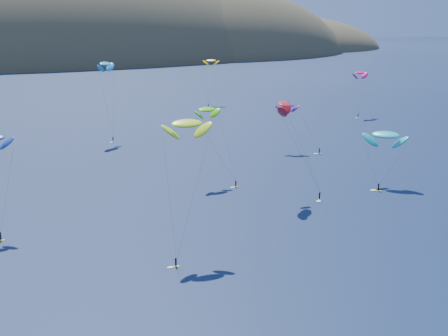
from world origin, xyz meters
The scene contains 9 objects.
island centered at (39.40, 562.36, -10.74)m, with size 730.00×300.00×210.00m.
kitesurfer_2 centered at (-16.83, 62.00, 23.14)m, with size 11.24×11.71×25.68m.
kitesurfer_3 centered at (4.58, 102.69, 18.44)m, with size 8.40×12.01×20.56m.
kitesurfer_4 centered at (-5.23, 165.96, 25.45)m, with size 9.06×11.09×27.94m.
kitesurfer_5 centered at (44.15, 81.08, 12.53)m, with size 11.67×11.86×15.52m.
kitesurfer_6 centered at (41.38, 125.20, 14.14)m, with size 10.99×12.94×16.17m.
kitesurfer_8 centered at (102.04, 169.73, 17.75)m, with size 9.18×8.12×20.15m.
kitesurfer_9 centered at (15.75, 83.09, 21.75)m, with size 10.53×13.23×24.27m.
kitesurfer_11 centered at (60.39, 228.00, 19.90)m, with size 11.17×15.58×21.97m.
Camera 1 is at (-57.19, -41.67, 43.21)m, focal length 50.00 mm.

